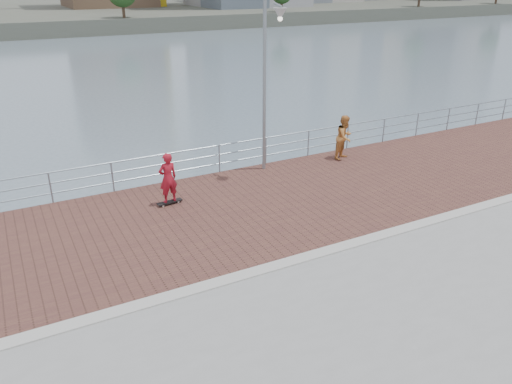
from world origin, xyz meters
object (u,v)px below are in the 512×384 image
skateboarder (168,178)px  bystander (345,137)px  guardrail (194,160)px  street_lamp (271,53)px

skateboarder → bystander: bystander is taller
guardrail → street_lamp: size_ratio=6.08×
skateboarder → bystander: (7.93, 0.98, -0.03)m
skateboarder → bystander: bearing=-179.0°
guardrail → skateboarder: size_ratio=22.69×
guardrail → skateboarder: bearing=-130.6°
skateboarder → bystander: 7.99m
street_lamp → skateboarder: 5.77m
street_lamp → skateboarder: bearing=-167.4°
guardrail → street_lamp: (2.72, -0.97, 3.87)m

